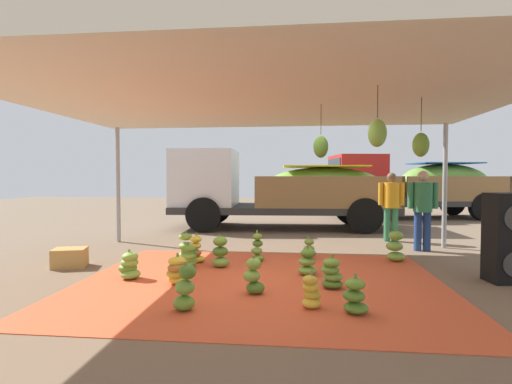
% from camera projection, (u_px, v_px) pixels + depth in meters
% --- Properties ---
extents(ground_plane, '(40.00, 40.00, 0.00)m').
position_uv_depth(ground_plane, '(273.00, 247.00, 8.94)').
color(ground_plane, brown).
extents(tarp_orange, '(5.43, 4.48, 0.01)m').
position_uv_depth(tarp_orange, '(261.00, 282.00, 5.96)').
color(tarp_orange, '#D1512D').
rests_on(tarp_orange, ground).
extents(tent_canopy, '(8.00, 7.00, 2.83)m').
position_uv_depth(tent_canopy, '(262.00, 98.00, 5.77)').
color(tent_canopy, '#9EA0A5').
rests_on(tent_canopy, ground).
extents(banana_bunch_0, '(0.37, 0.36, 0.55)m').
position_uv_depth(banana_bunch_0, '(196.00, 250.00, 7.26)').
color(banana_bunch_0, gold).
rests_on(banana_bunch_0, tarp_orange).
extents(banana_bunch_1, '(0.35, 0.32, 0.52)m').
position_uv_depth(banana_bunch_1, '(254.00, 277.00, 5.34)').
color(banana_bunch_1, '#477523').
rests_on(banana_bunch_1, tarp_orange).
extents(banana_bunch_2, '(0.34, 0.31, 0.58)m').
position_uv_depth(banana_bunch_2, '(185.00, 289.00, 4.66)').
color(banana_bunch_2, '#60932D').
rests_on(banana_bunch_2, tarp_orange).
extents(banana_bunch_3, '(0.43, 0.41, 0.46)m').
position_uv_depth(banana_bunch_3, '(129.00, 266.00, 6.12)').
color(banana_bunch_3, '#75A83D').
rests_on(banana_bunch_3, tarp_orange).
extents(banana_bunch_4, '(0.43, 0.45, 0.44)m').
position_uv_depth(banana_bunch_4, '(188.00, 257.00, 6.92)').
color(banana_bunch_4, '#518428').
rests_on(banana_bunch_4, tarp_orange).
extents(banana_bunch_5, '(0.32, 0.33, 0.45)m').
position_uv_depth(banana_bunch_5, '(311.00, 292.00, 4.78)').
color(banana_bunch_5, gold).
rests_on(banana_bunch_5, tarp_orange).
extents(banana_bunch_6, '(0.44, 0.44, 0.59)m').
position_uv_depth(banana_bunch_6, '(395.00, 247.00, 7.39)').
color(banana_bunch_6, '#75A83D').
rests_on(banana_bunch_6, tarp_orange).
extents(banana_bunch_7, '(0.39, 0.37, 0.53)m').
position_uv_depth(banana_bunch_7, '(186.00, 247.00, 7.68)').
color(banana_bunch_7, '#6B9E38').
rests_on(banana_bunch_7, tarp_orange).
extents(banana_bunch_8, '(0.32, 0.34, 0.58)m').
position_uv_depth(banana_bunch_8, '(257.00, 248.00, 7.37)').
color(banana_bunch_8, '#60932D').
rests_on(banana_bunch_8, tarp_orange).
extents(banana_bunch_9, '(0.40, 0.40, 0.46)m').
position_uv_depth(banana_bunch_9, '(355.00, 297.00, 4.57)').
color(banana_bunch_9, '#518428').
rests_on(banana_bunch_9, tarp_orange).
extents(banana_bunch_10, '(0.41, 0.42, 0.48)m').
position_uv_depth(banana_bunch_10, '(307.00, 263.00, 6.36)').
color(banana_bunch_10, '#6B9E38').
rests_on(banana_bunch_10, tarp_orange).
extents(banana_bunch_11, '(0.46, 0.46, 0.45)m').
position_uv_depth(banana_bunch_11, '(178.00, 271.00, 5.82)').
color(banana_bunch_11, gold).
rests_on(banana_bunch_11, tarp_orange).
extents(banana_bunch_12, '(0.33, 0.33, 0.43)m').
position_uv_depth(banana_bunch_12, '(309.00, 249.00, 7.65)').
color(banana_bunch_12, '#60932D').
rests_on(banana_bunch_12, tarp_orange).
extents(banana_bunch_13, '(0.41, 0.39, 0.48)m').
position_uv_depth(banana_bunch_13, '(332.00, 274.00, 5.60)').
color(banana_bunch_13, '#477523').
rests_on(banana_bunch_13, tarp_orange).
extents(banana_bunch_14, '(0.42, 0.42, 0.57)m').
position_uv_depth(banana_bunch_14, '(220.00, 253.00, 6.91)').
color(banana_bunch_14, '#6B9E38').
rests_on(banana_bunch_14, tarp_orange).
extents(cargo_truck_main, '(6.79, 2.77, 2.40)m').
position_uv_depth(cargo_truck_main, '(276.00, 188.00, 12.23)').
color(cargo_truck_main, '#2D2D2D').
rests_on(cargo_truck_main, ground).
extents(cargo_truck_far, '(6.48, 3.22, 2.40)m').
position_uv_depth(cargo_truck_far, '(411.00, 185.00, 15.17)').
color(cargo_truck_far, '#2D2D2D').
rests_on(cargo_truck_far, ground).
extents(worker_0, '(0.63, 0.38, 1.72)m').
position_uv_depth(worker_0, '(423.00, 204.00, 8.43)').
color(worker_0, navy).
rests_on(worker_0, ground).
extents(worker_1, '(0.62, 0.38, 1.69)m').
position_uv_depth(worker_1, '(391.00, 201.00, 9.69)').
color(worker_1, '#337A4C').
rests_on(worker_1, ground).
extents(speaker_stack, '(0.63, 0.50, 1.35)m').
position_uv_depth(speaker_stack, '(508.00, 238.00, 5.93)').
color(speaker_stack, black).
rests_on(speaker_stack, ground).
extents(crate_0, '(0.64, 0.56, 0.33)m').
position_uv_depth(crate_0, '(70.00, 258.00, 6.95)').
color(crate_0, '#B78947').
rests_on(crate_0, ground).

